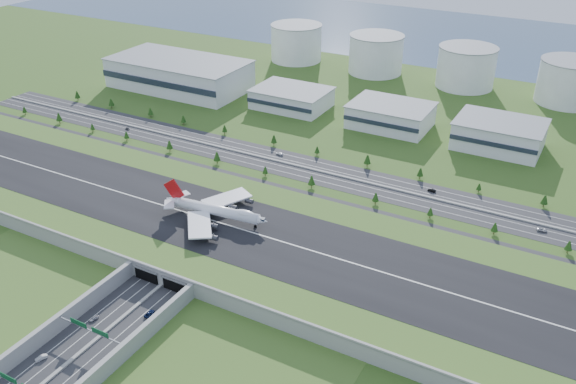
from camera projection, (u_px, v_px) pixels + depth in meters
The scene contains 23 objects.
ground at pixel (221, 236), 327.85m from camera, with size 1200.00×1200.00×0.00m, color #314D18.
airfield_deck at pixel (221, 229), 325.81m from camera, with size 520.00×100.00×9.20m.
underpass_road at pixel (83, 344), 249.73m from camera, with size 38.80×120.40×8.00m.
sign_gantry_near at pixel (90, 331), 251.41m from camera, with size 38.70×0.70×9.80m.
north_expressway at pixel (303, 167), 400.90m from camera, with size 560.00×36.00×0.12m, color #28282B.
tree_row at pixel (313, 162), 396.66m from camera, with size 502.26×48.67×8.36m.
hangar_west at pixel (179, 74), 536.19m from camera, with size 120.00×60.00×25.00m, color silver.
hangar_mid_a at pixel (292, 98), 495.83m from camera, with size 58.00×42.00×15.00m, color silver.
hangar_mid_b at pixel (391, 116), 459.35m from camera, with size 58.00×42.00×17.00m, color silver.
hangar_mid_c at pixel (499, 135), 424.98m from camera, with size 58.00×42.00×19.00m, color silver.
fuel_tank_a at pixel (296, 43), 608.78m from camera, with size 50.00×50.00×35.00m, color silver.
fuel_tank_b at pixel (376, 54), 572.77m from camera, with size 50.00×50.00×35.00m, color silver.
fuel_tank_c at pixel (466, 67), 536.76m from camera, with size 50.00×50.00×35.00m, color silver.
fuel_tank_d at pixel (569, 82), 500.75m from camera, with size 50.00×50.00×35.00m, color silver.
bay_water at pixel (458, 37), 697.07m from camera, with size 1200.00×260.00×0.06m, color #39526E.
boeing_747 at pixel (216, 210), 325.33m from camera, with size 62.13×58.46×19.22m.
car_0 at pixel (94, 318), 267.36m from camera, with size 1.83×4.55×1.55m, color #B0B0B4.
car_1 at pixel (41, 358), 246.14m from camera, with size 1.71×4.92×1.62m, color silver.
car_2 at pixel (150, 314), 270.15m from camera, with size 2.64×5.73×1.59m, color #0B1639.
car_4 at pixel (128, 128), 457.18m from camera, with size 1.70×4.23×1.44m, color #4D4E52.
car_5 at pixel (432, 190), 371.09m from camera, with size 1.74×4.99×1.64m, color black.
car_6 at pixel (542, 230), 331.57m from camera, with size 2.51×5.45×1.51m, color silver.
car_7 at pixel (280, 154), 417.74m from camera, with size 2.23×5.49×1.59m, color white.
Camera 1 is at (165.06, -224.87, 177.58)m, focal length 38.00 mm.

